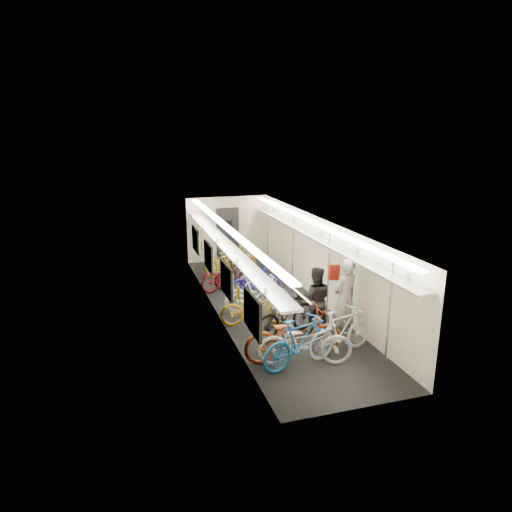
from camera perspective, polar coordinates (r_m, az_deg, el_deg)
train_car_shell at (r=12.78m, az=-0.74°, el=1.49°), size 10.00×10.00×10.00m
bicycle_0 at (r=9.64m, az=6.18°, el=-10.62°), size 2.07×1.16×1.03m
bicycle_1 at (r=9.55m, az=5.50°, el=-10.67°), size 1.89×0.98×1.09m
bicycle_2 at (r=9.80m, az=4.71°, el=-9.77°), size 2.18×0.76×1.14m
bicycle_3 at (r=10.84m, az=3.82°, el=-7.30°), size 1.91×1.15×1.11m
bicycle_4 at (r=11.47m, az=-0.14°, el=-6.47°), size 1.82×0.90×0.92m
bicycle_5 at (r=12.20m, az=0.20°, el=-4.74°), size 1.83×0.85×1.06m
bicycle_6 at (r=12.08m, az=0.33°, el=-5.30°), size 1.85×1.08×0.92m
bicycle_7 at (r=13.36m, az=-0.14°, el=-3.14°), size 1.65×0.65×0.96m
bicycle_8 at (r=13.97m, az=-3.39°, el=-2.25°), size 2.01×1.12×1.00m
bicycle_9 at (r=13.95m, az=-2.05°, el=-2.36°), size 1.61×0.55×0.95m
bicycle_10 at (r=15.40m, az=-3.14°, el=-0.64°), size 1.90×0.86×0.96m
bicycle_11 at (r=10.17m, az=10.54°, el=-9.27°), size 1.84×0.95×1.06m
bicycle_12 at (r=15.69m, az=-3.27°, el=-0.20°), size 2.06×1.06×1.03m
passenger_near at (r=10.80m, az=11.02°, el=-5.30°), size 0.82×0.67×1.93m
passenger_mid at (r=11.08m, az=7.38°, el=-5.43°), size 0.96×0.85×1.63m
backpack at (r=11.66m, az=9.77°, el=-2.04°), size 0.29×0.21×0.38m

